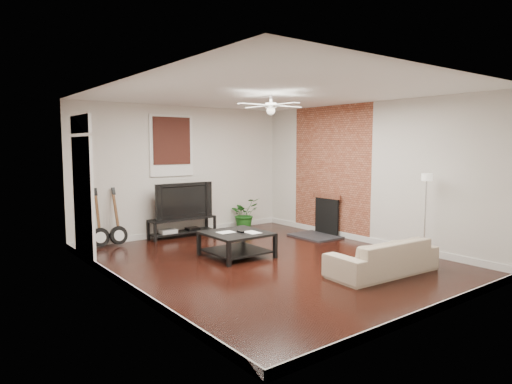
# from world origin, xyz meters

# --- Properties ---
(room) EXTENTS (5.01, 6.01, 2.81)m
(room) POSITION_xyz_m (0.00, 0.00, 1.40)
(room) COLOR black
(room) RESTS_ON ground
(brick_accent) EXTENTS (0.02, 2.20, 2.80)m
(brick_accent) POSITION_xyz_m (2.49, 1.00, 1.40)
(brick_accent) COLOR brown
(brick_accent) RESTS_ON floor
(fireplace) EXTENTS (0.80, 1.10, 0.92)m
(fireplace) POSITION_xyz_m (2.20, 1.00, 0.46)
(fireplace) COLOR black
(fireplace) RESTS_ON floor
(window_back) EXTENTS (1.00, 0.06, 1.30)m
(window_back) POSITION_xyz_m (-0.30, 2.97, 1.95)
(window_back) COLOR black
(window_back) RESTS_ON wall_back
(door_left) EXTENTS (0.08, 1.00, 2.50)m
(door_left) POSITION_xyz_m (-2.46, 1.90, 1.25)
(door_left) COLOR white
(door_left) RESTS_ON wall_left
(tv_stand) EXTENTS (1.47, 0.39, 0.41)m
(tv_stand) POSITION_xyz_m (-0.18, 2.78, 0.21)
(tv_stand) COLOR black
(tv_stand) RESTS_ON floor
(tv) EXTENTS (1.31, 0.17, 0.76)m
(tv) POSITION_xyz_m (-0.18, 2.80, 0.79)
(tv) COLOR black
(tv) RESTS_ON tv_stand
(coffee_table) EXTENTS (1.04, 1.04, 0.43)m
(coffee_table) POSITION_xyz_m (-0.25, 0.64, 0.22)
(coffee_table) COLOR black
(coffee_table) RESTS_ON floor
(sofa) EXTENTS (1.87, 0.84, 0.53)m
(sofa) POSITION_xyz_m (0.91, -1.58, 0.27)
(sofa) COLOR tan
(sofa) RESTS_ON floor
(floor_lamp) EXTENTS (0.26, 0.26, 1.49)m
(floor_lamp) POSITION_xyz_m (2.20, -1.48, 0.75)
(floor_lamp) COLOR silver
(floor_lamp) RESTS_ON floor
(potted_plant) EXTENTS (0.71, 0.63, 0.73)m
(potted_plant) POSITION_xyz_m (1.39, 2.68, 0.36)
(potted_plant) COLOR #1C5A19
(potted_plant) RESTS_ON floor
(guitar_left) EXTENTS (0.37, 0.26, 1.16)m
(guitar_left) POSITION_xyz_m (-1.95, 2.75, 0.58)
(guitar_left) COLOR black
(guitar_left) RESTS_ON floor
(guitar_right) EXTENTS (0.39, 0.30, 1.16)m
(guitar_right) POSITION_xyz_m (-1.60, 2.72, 0.58)
(guitar_right) COLOR black
(guitar_right) RESTS_ON floor
(ceiling_fan) EXTENTS (1.24, 1.24, 0.32)m
(ceiling_fan) POSITION_xyz_m (0.00, 0.00, 2.60)
(ceiling_fan) COLOR white
(ceiling_fan) RESTS_ON ceiling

